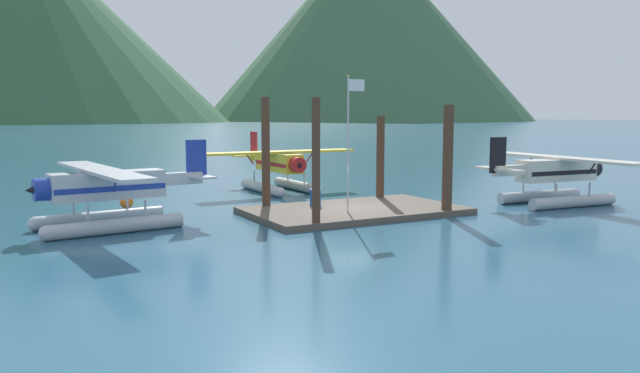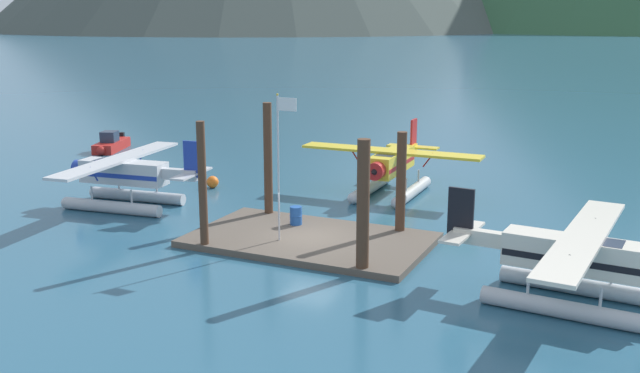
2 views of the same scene
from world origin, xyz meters
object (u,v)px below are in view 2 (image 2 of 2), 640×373
object	(u,v)px
seaplane_cream_stbd_aft	(573,264)
boat_red_open_west	(111,144)
mooring_buoy	(213,182)
fuel_drum	(296,216)
seaplane_yellow_bow_centre	(392,168)
seaplane_silver_port_fwd	(124,179)
flagpole	(281,151)

from	to	relation	value
seaplane_cream_stbd_aft	boat_red_open_west	xyz separation A→B (m)	(-35.27, 16.96, -1.09)
mooring_buoy	boat_red_open_west	xyz separation A→B (m)	(-13.72, 7.06, 0.13)
fuel_drum	mooring_buoy	size ratio (longest dim) A/B	1.22
seaplane_cream_stbd_aft	boat_red_open_west	size ratio (longest dim) A/B	2.24
seaplane_yellow_bow_centre	boat_red_open_west	bearing A→B (deg)	169.97
boat_red_open_west	seaplane_yellow_bow_centre	bearing A→B (deg)	-10.03
mooring_buoy	seaplane_silver_port_fwd	size ratio (longest dim) A/B	0.07
seaplane_yellow_bow_centre	seaplane_cream_stbd_aft	bearing A→B (deg)	-48.48
seaplane_cream_stbd_aft	seaplane_silver_port_fwd	world-z (taller)	same
mooring_buoy	boat_red_open_west	size ratio (longest dim) A/B	0.15
seaplane_cream_stbd_aft	seaplane_yellow_bow_centre	bearing A→B (deg)	131.52
fuel_drum	seaplane_silver_port_fwd	distance (m)	10.34
seaplane_cream_stbd_aft	seaplane_yellow_bow_centre	world-z (taller)	same
fuel_drum	mooring_buoy	world-z (taller)	fuel_drum
flagpole	seaplane_silver_port_fwd	size ratio (longest dim) A/B	0.63
fuel_drum	boat_red_open_west	distance (m)	25.61
fuel_drum	boat_red_open_west	xyz separation A→B (m)	(-22.19, 12.79, -0.25)
mooring_buoy	boat_red_open_west	bearing A→B (deg)	152.77
mooring_buoy	seaplane_cream_stbd_aft	distance (m)	23.74
fuel_drum	seaplane_silver_port_fwd	size ratio (longest dim) A/B	0.08
seaplane_silver_port_fwd	seaplane_cream_stbd_aft	bearing A→B (deg)	-10.08
fuel_drum	boat_red_open_west	bearing A→B (deg)	150.04
seaplane_cream_stbd_aft	boat_red_open_west	distance (m)	39.15
seaplane_yellow_bow_centre	seaplane_silver_port_fwd	bearing A→B (deg)	-144.78
seaplane_silver_port_fwd	boat_red_open_west	world-z (taller)	seaplane_silver_port_fwd
seaplane_yellow_bow_centre	seaplane_silver_port_fwd	world-z (taller)	same
flagpole	fuel_drum	size ratio (longest dim) A/B	7.46
flagpole	seaplane_cream_stbd_aft	distance (m)	12.93
mooring_buoy	seaplane_yellow_bow_centre	size ratio (longest dim) A/B	0.07
seaplane_cream_stbd_aft	seaplane_yellow_bow_centre	size ratio (longest dim) A/B	1.01
seaplane_cream_stbd_aft	seaplane_silver_port_fwd	bearing A→B (deg)	169.92
fuel_drum	seaplane_cream_stbd_aft	xyz separation A→B (m)	(13.08, -4.17, 0.84)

